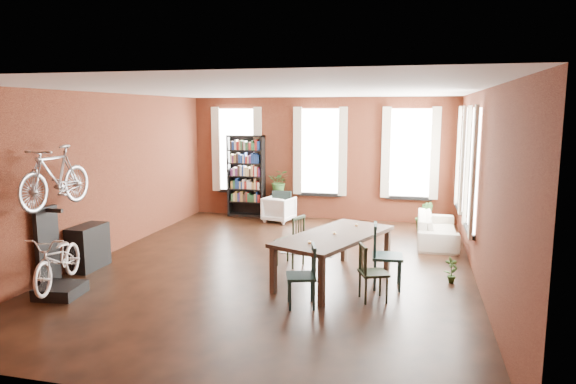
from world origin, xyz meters
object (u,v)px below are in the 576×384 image
(dining_chair_c, at_px, (373,273))
(bike_trainer, at_px, (60,291))
(dining_chair_b, at_px, (290,240))
(dining_chair_d, at_px, (387,256))
(white_armchair, at_px, (279,208))
(cream_sofa, at_px, (437,224))
(bookshelf, at_px, (246,176))
(console_table, at_px, (88,247))
(bicycle_floor, at_px, (57,235))
(dining_chair_a, at_px, (301,276))
(dining_table, at_px, (334,257))
(plant_stand, at_px, (279,205))

(dining_chair_c, distance_m, bike_trainer, 4.84)
(dining_chair_b, relative_size, dining_chair_c, 1.09)
(dining_chair_d, relative_size, white_armchair, 1.45)
(dining_chair_b, bearing_deg, cream_sofa, 152.04)
(dining_chair_d, height_order, bookshelf, bookshelf)
(dining_chair_c, xyz_separation_m, cream_sofa, (1.07, 3.86, -0.02))
(dining_chair_c, bearing_deg, console_table, 64.29)
(white_armchair, relative_size, cream_sofa, 0.35)
(dining_chair_b, relative_size, bicycle_floor, 0.59)
(dining_chair_d, distance_m, cream_sofa, 3.35)
(dining_chair_c, relative_size, dining_chair_d, 0.83)
(dining_chair_a, relative_size, dining_chair_c, 1.06)
(dining_chair_c, bearing_deg, dining_chair_a, 94.57)
(bookshelf, height_order, white_armchair, bookshelf)
(cream_sofa, bearing_deg, white_armchair, 72.55)
(dining_table, distance_m, console_table, 4.46)
(bookshelf, bearing_deg, dining_chair_c, -55.08)
(dining_chair_d, distance_m, bicycle_floor, 5.17)
(bike_trainer, bearing_deg, bicycle_floor, -39.92)
(console_table, bearing_deg, bicycle_floor, -71.67)
(bike_trainer, relative_size, console_table, 0.77)
(dining_chair_c, distance_m, console_table, 5.17)
(bike_trainer, bearing_deg, dining_chair_d, 18.48)
(dining_chair_d, height_order, console_table, dining_chair_d)
(bookshelf, distance_m, bike_trainer, 6.69)
(dining_chair_d, height_order, plant_stand, dining_chair_d)
(dining_chair_b, xyz_separation_m, bookshelf, (-2.23, 4.12, 0.63))
(white_armchair, height_order, console_table, console_table)
(cream_sofa, xyz_separation_m, bike_trainer, (-5.79, -4.86, -0.32))
(white_armchair, bearing_deg, bookshelf, -11.29)
(dining_chair_a, xyz_separation_m, console_table, (-4.15, 0.86, -0.06))
(bike_trainer, distance_m, bicycle_floor, 0.88)
(dining_chair_d, distance_m, bike_trainer, 5.18)
(plant_stand, bearing_deg, console_table, -112.98)
(dining_table, xyz_separation_m, bookshelf, (-3.16, 4.79, 0.70))
(cream_sofa, xyz_separation_m, bicycle_floor, (-5.78, -4.87, 0.56))
(dining_chair_a, distance_m, bookshelf, 6.73)
(dining_table, xyz_separation_m, console_table, (-4.44, -0.41, -0.00))
(dining_chair_d, bearing_deg, dining_chair_c, 160.31)
(bookshelf, distance_m, plant_stand, 1.20)
(dining_table, relative_size, bike_trainer, 3.82)
(dining_chair_b, relative_size, bookshelf, 0.43)
(dining_table, relative_size, dining_chair_b, 2.50)
(white_armchair, bearing_deg, dining_chair_a, 121.18)
(dining_chair_c, bearing_deg, bookshelf, 13.16)
(dining_chair_b, relative_size, dining_chair_d, 0.90)
(white_armchair, height_order, cream_sofa, cream_sofa)
(bookshelf, bearing_deg, dining_chair_d, -50.56)
(dining_chair_a, bearing_deg, bookshelf, -171.48)
(plant_stand, bearing_deg, bookshelf, 180.00)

